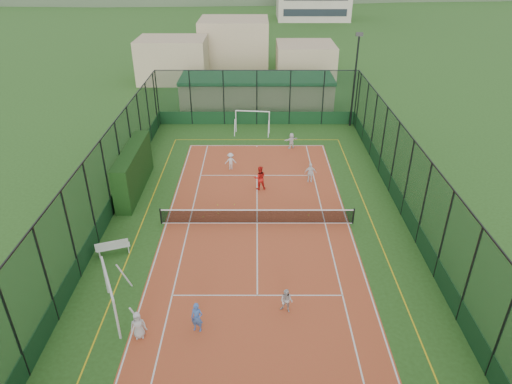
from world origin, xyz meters
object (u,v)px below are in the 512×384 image
(child_near_left, at_px, (138,325))
(child_near_mid, at_px, (197,317))
(clubhouse, at_px, (257,92))
(child_far_left, at_px, (231,161))
(child_far_right, at_px, (310,173))
(white_bench, at_px, (113,247))
(futsal_goal_far, at_px, (253,122))
(floodlight_ne, at_px, (354,81))
(child_far_back, at_px, (291,141))
(child_near_right, at_px, (286,301))
(coach, at_px, (260,178))
(futsal_goal_near, at_px, (111,296))

(child_near_left, bearing_deg, child_near_mid, -5.58)
(clubhouse, distance_m, child_far_left, 14.70)
(child_far_left, distance_m, child_far_right, 6.06)
(child_near_left, relative_size, child_far_left, 1.03)
(child_near_mid, height_order, child_far_right, child_near_mid)
(clubhouse, xyz_separation_m, white_bench, (-7.80, -25.07, -1.09))
(futsal_goal_far, relative_size, child_near_mid, 2.09)
(floodlight_ne, relative_size, child_near_mid, 5.65)
(clubhouse, bearing_deg, child_far_back, -75.06)
(child_far_left, height_order, child_far_right, child_far_right)
(futsal_goal_far, height_order, child_far_back, futsal_goal_far)
(child_near_left, distance_m, child_near_right, 6.60)
(floodlight_ne, height_order, child_near_right, floodlight_ne)
(child_near_mid, xyz_separation_m, child_far_back, (5.44, 20.03, -0.08))
(white_bench, xyz_separation_m, child_far_back, (10.63, 14.48, 0.17))
(child_far_right, bearing_deg, floodlight_ne, -115.47)
(child_far_left, relative_size, child_far_right, 0.91)
(white_bench, height_order, coach, coach)
(child_far_left, height_order, coach, coach)
(child_near_right, bearing_deg, child_far_right, 102.50)
(white_bench, distance_m, child_far_left, 12.04)
(floodlight_ne, relative_size, clubhouse, 0.54)
(futsal_goal_near, distance_m, child_far_back, 21.24)
(floodlight_ne, relative_size, child_far_right, 5.74)
(child_far_right, bearing_deg, clubhouse, -79.31)
(white_bench, height_order, child_far_back, child_far_back)
(clubhouse, distance_m, futsal_goal_near, 30.36)
(clubhouse, distance_m, child_far_right, 17.03)
(futsal_goal_near, xyz_separation_m, child_near_left, (1.49, -1.37, -0.39))
(white_bench, height_order, child_near_left, child_near_left)
(floodlight_ne, distance_m, child_far_left, 14.39)
(child_near_left, distance_m, child_near_mid, 2.50)
(futsal_goal_far, distance_m, child_far_left, 7.61)
(child_near_mid, distance_m, child_far_right, 15.40)
(child_near_left, relative_size, coach, 0.79)
(child_near_left, xyz_separation_m, child_near_right, (6.41, 1.55, -0.06))
(futsal_goal_far, relative_size, child_near_left, 2.28)
(floodlight_ne, xyz_separation_m, futsal_goal_far, (-8.98, -1.71, -3.14))
(futsal_goal_far, bearing_deg, child_far_back, -41.60)
(clubhouse, relative_size, child_far_right, 10.58)
(futsal_goal_near, bearing_deg, child_near_left, -157.37)
(floodlight_ne, distance_m, child_near_mid, 27.81)
(clubhouse, xyz_separation_m, child_far_back, (2.83, -10.59, -0.91))
(child_near_mid, distance_m, child_far_left, 16.09)
(white_bench, distance_m, futsal_goal_near, 4.77)
(floodlight_ne, xyz_separation_m, child_near_right, (-7.27, -24.05, -3.50))
(child_far_left, bearing_deg, child_far_right, 149.56)
(clubhouse, xyz_separation_m, child_far_right, (3.75, -16.60, -0.85))
(futsal_goal_near, bearing_deg, coach, -54.18)
(child_near_mid, xyz_separation_m, child_far_left, (0.66, 16.07, -0.08))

